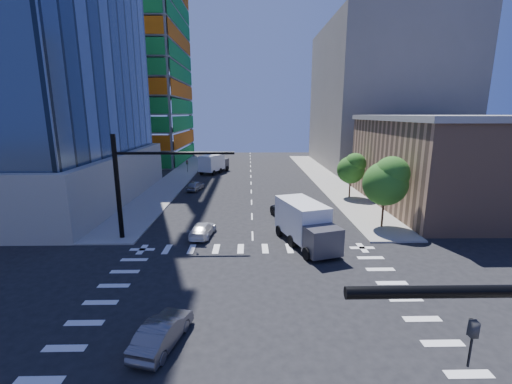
{
  "coord_description": "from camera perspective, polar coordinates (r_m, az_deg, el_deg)",
  "views": [
    {
      "loc": [
        -0.26,
        -17.2,
        10.78
      ],
      "look_at": [
        0.24,
        8.0,
        4.99
      ],
      "focal_mm": 24.0,
      "sensor_mm": 36.0,
      "label": 1
    }
  ],
  "objects": [
    {
      "name": "ground",
      "position": [
        20.3,
        -0.23,
        -19.14
      ],
      "size": [
        160.0,
        160.0,
        0.0
      ],
      "primitive_type": "plane",
      "color": "black",
      "rests_on": "ground"
    },
    {
      "name": "road_markings",
      "position": [
        20.3,
        -0.23,
        -19.13
      ],
      "size": [
        20.0,
        20.0,
        0.01
      ],
      "primitive_type": "cube",
      "color": "silver",
      "rests_on": "ground"
    },
    {
      "name": "sidewalk_ne",
      "position": [
        59.58,
        11.26,
        2.34
      ],
      "size": [
        5.0,
        60.0,
        0.15
      ],
      "primitive_type": "cube",
      "color": "gray",
      "rests_on": "ground"
    },
    {
      "name": "sidewalk_nw",
      "position": [
        59.47,
        -13.0,
        2.23
      ],
      "size": [
        5.0,
        60.0,
        0.15
      ],
      "primitive_type": "cube",
      "color": "gray",
      "rests_on": "ground"
    },
    {
      "name": "construction_building",
      "position": [
        84.79,
        -21.35,
        21.5
      ],
      "size": [
        25.16,
        34.5,
        70.6
      ],
      "color": "slate",
      "rests_on": "ground"
    },
    {
      "name": "commercial_building",
      "position": [
        46.96,
        31.52,
        4.35
      ],
      "size": [
        20.5,
        22.5,
        10.6
      ],
      "color": "#977058",
      "rests_on": "ground"
    },
    {
      "name": "bg_building_ne",
      "position": [
        77.24,
        20.21,
        14.56
      ],
      "size": [
        24.0,
        30.0,
        28.0
      ],
      "primitive_type": "cube",
      "color": "slate",
      "rests_on": "ground"
    },
    {
      "name": "signal_mast_nw",
      "position": [
        30.76,
        -19.58,
        2.29
      ],
      "size": [
        10.2,
        0.4,
        9.0
      ],
      "color": "black",
      "rests_on": "sidewalk_nw"
    },
    {
      "name": "tree_south",
      "position": [
        34.22,
        21.03,
        1.81
      ],
      "size": [
        4.16,
        4.16,
        6.82
      ],
      "color": "#382316",
      "rests_on": "sidewalk_ne"
    },
    {
      "name": "tree_north",
      "position": [
        45.59,
        15.73,
        3.88
      ],
      "size": [
        3.54,
        3.52,
        5.78
      ],
      "color": "#382316",
      "rests_on": "sidewalk_ne"
    },
    {
      "name": "car_nb_far",
      "position": [
        36.13,
        4.96,
        -3.38
      ],
      "size": [
        3.26,
        5.13,
        1.32
      ],
      "primitive_type": "imported",
      "rotation": [
        0.0,
        0.0,
        0.24
      ],
      "color": "black",
      "rests_on": "ground"
    },
    {
      "name": "car_sb_near",
      "position": [
        31.25,
        -8.89,
        -6.19
      ],
      "size": [
        2.3,
        4.5,
        1.25
      ],
      "primitive_type": "imported",
      "rotation": [
        0.0,
        0.0,
        3.01
      ],
      "color": "white",
      "rests_on": "ground"
    },
    {
      "name": "car_sb_mid",
      "position": [
        49.8,
        -10.05,
        1.04
      ],
      "size": [
        2.49,
        4.27,
        1.36
      ],
      "primitive_type": "imported",
      "rotation": [
        0.0,
        0.0,
        2.91
      ],
      "color": "#9E9FA5",
      "rests_on": "ground"
    },
    {
      "name": "car_sb_cross",
      "position": [
        18.07,
        -15.33,
        -21.59
      ],
      "size": [
        2.39,
        4.31,
        1.35
      ],
      "primitive_type": "imported",
      "rotation": [
        0.0,
        0.0,
        2.89
      ],
      "color": "#56555A",
      "rests_on": "ground"
    },
    {
      "name": "box_truck_near",
      "position": [
        28.65,
        8.53,
        -5.96
      ],
      "size": [
        4.78,
        7.33,
        3.56
      ],
      "rotation": [
        0.0,
        0.0,
        0.3
      ],
      "color": "black",
      "rests_on": "ground"
    },
    {
      "name": "box_truck_far",
      "position": [
        64.17,
        -6.87,
        4.55
      ],
      "size": [
        5.13,
        7.12,
        3.44
      ],
      "rotation": [
        0.0,
        0.0,
        2.74
      ],
      "color": "black",
      "rests_on": "ground"
    }
  ]
}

